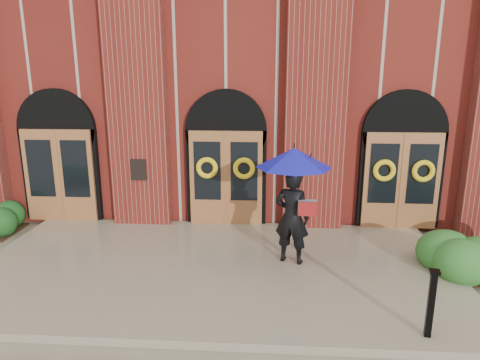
{
  "coord_description": "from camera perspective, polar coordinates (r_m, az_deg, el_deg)",
  "views": [
    {
      "loc": [
        1.09,
        -8.1,
        4.12
      ],
      "look_at": [
        0.48,
        1.0,
        1.8
      ],
      "focal_mm": 32.0,
      "sensor_mm": 36.0,
      "label": 1
    }
  ],
  "objects": [
    {
      "name": "ground",
      "position": [
        9.16,
        -3.53,
        -12.49
      ],
      "size": [
        90.0,
        90.0,
        0.0
      ],
      "primitive_type": "plane",
      "color": "gray",
      "rests_on": "ground"
    },
    {
      "name": "landing",
      "position": [
        9.26,
        -3.41,
        -11.66
      ],
      "size": [
        10.0,
        5.3,
        0.15
      ],
      "primitive_type": "cube",
      "color": "gray",
      "rests_on": "ground"
    },
    {
      "name": "church_building",
      "position": [
        16.93,
        0.13,
        12.2
      ],
      "size": [
        16.2,
        12.53,
        7.0
      ],
      "color": "maroon",
      "rests_on": "ground"
    },
    {
      "name": "man_with_umbrella",
      "position": [
        8.85,
        7.11,
        -0.47
      ],
      "size": [
        1.96,
        1.96,
        2.48
      ],
      "rotation": [
        0.0,
        0.0,
        2.83
      ],
      "color": "black",
      "rests_on": "landing"
    },
    {
      "name": "metal_post",
      "position": [
        7.32,
        24.12,
        -14.65
      ],
      "size": [
        0.17,
        0.17,
        1.11
      ],
      "rotation": [
        0.0,
        0.0,
        -0.19
      ],
      "color": "black",
      "rests_on": "landing"
    },
    {
      "name": "hedge_wall_right",
      "position": [
        10.39,
        28.91,
        -8.41
      ],
      "size": [
        3.32,
        1.33,
        0.85
      ],
      "primitive_type": "ellipsoid",
      "color": "#275E21",
      "rests_on": "ground"
    }
  ]
}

